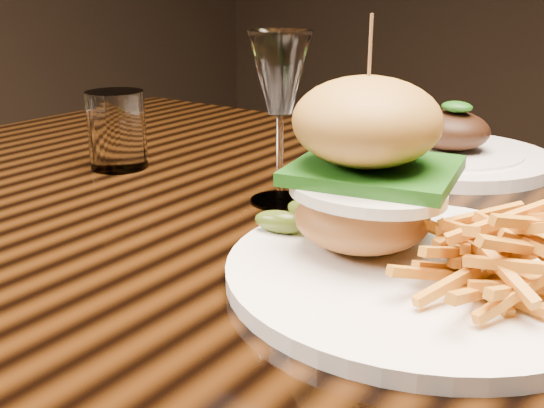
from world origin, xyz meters
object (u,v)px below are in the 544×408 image
Objects in this scene: burger_plate at (413,216)px; wine_glass at (280,79)px; far_dish at (448,152)px; dining_table at (370,282)px.

wine_glass is (-0.21, 0.10, 0.09)m from burger_plate.
wine_glass is 0.68× the size of far_dish.
wine_glass is (-0.12, -0.01, 0.22)m from dining_table.
burger_plate is 1.17× the size of far_dish.
wine_glass reaches higher than dining_table.
wine_glass is at bearing -174.74° from dining_table.
far_dish reaches higher than dining_table.
far_dish is at bearing 94.16° from dining_table.
wine_glass is 0.33m from far_dish.
dining_table is 0.20m from burger_plate.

